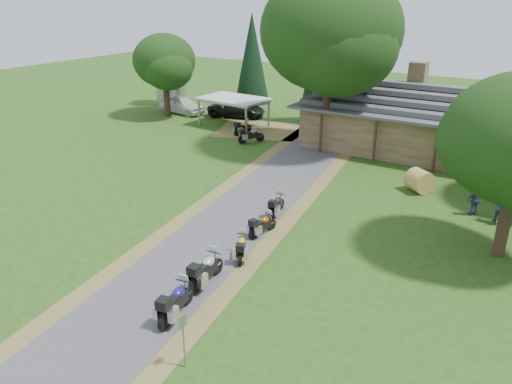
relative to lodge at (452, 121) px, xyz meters
The scene contains 23 objects.
ground 24.86m from the lodge, 104.04° to the right, with size 120.00×120.00×0.00m, color #2A4914.
driveway 21.17m from the lodge, 108.00° to the right, with size 46.00×46.00×0.00m, color #47474A.
lodge is the anchor object (origin of this frame).
silo 28.20m from the lodge, behind, with size 3.04×3.04×6.18m, color gray.
carport 17.73m from the lodge, behind, with size 5.68×3.79×2.46m, color silver, non-canonical shape.
car_white_sedan 24.60m from the lodge, behind, with size 6.09×2.57×2.03m, color silver.
car_dark_suv 19.47m from the lodge, behind, with size 5.73×2.44×2.19m, color black.
motorcycle_row_a 25.59m from the lodge, 99.34° to the right, with size 2.05×0.67×1.40m, color navy, non-canonical shape.
motorcycle_row_b 23.40m from the lodge, 101.18° to the right, with size 2.07×0.68×1.42m, color #B7B9BF, non-canonical shape.
motorcycle_row_c 20.95m from the lodge, 102.38° to the right, with size 1.69×0.55×1.15m, color #DEC808, non-canonical shape.
motorcycle_row_d 18.69m from the lodge, 105.11° to the right, with size 1.67×0.54×1.14m, color #BD4D03, non-canonical shape.
motorcycle_row_e 16.54m from the lodge, 109.25° to the right, with size 1.70×0.56×1.16m, color black, non-canonical shape.
motorcycle_carport_a 15.96m from the lodge, 168.25° to the right, with size 1.80×0.59×1.23m, color yellow, non-canonical shape.
motorcycle_carport_b 14.62m from the lodge, 160.22° to the right, with size 1.92×0.63×1.32m, color slate, non-canonical shape.
person_a 11.93m from the lodge, 64.11° to the right, with size 0.58×0.42×2.04m, color #363E60.
person_b 11.52m from the lodge, 65.81° to the right, with size 0.62×0.44×2.17m, color #363E60.
person_c 10.86m from the lodge, 71.36° to the right, with size 0.58×0.42×2.05m, color #363E60.
hay_bale 8.55m from the lodge, 89.15° to the right, with size 1.33×1.33×1.22m, color olive.
sign_post 27.22m from the lodge, 94.67° to the right, with size 0.35×0.06×1.95m, color gray, non-canonical shape.
oak_lodge_left 9.82m from the lodge, 156.74° to the right, with size 9.76×9.76×13.58m, color black, non-canonical shape.
oak_silo 25.18m from the lodge, behind, with size 5.66×5.66×8.21m, color black, non-canonical shape.
cedar_near 12.87m from the lodge, 162.40° to the left, with size 3.70×3.70×11.89m, color black.
cedar_far 19.90m from the lodge, 167.48° to the left, with size 3.34×3.34×9.24m, color black.
Camera 1 is at (12.21, -12.55, 11.00)m, focal length 35.00 mm.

